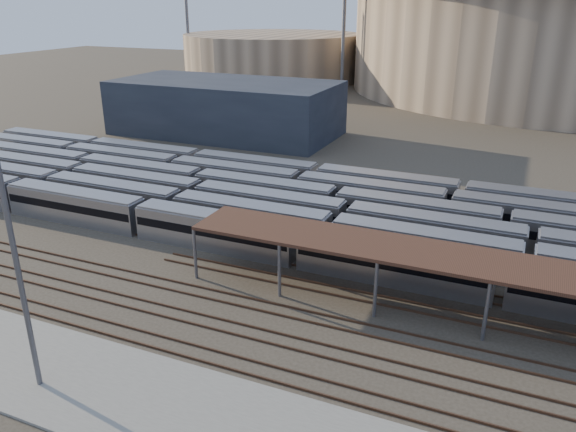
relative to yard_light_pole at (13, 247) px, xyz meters
The scene contains 12 objects.
ground 21.49m from the yard_light_pole, 60.61° to the left, with size 420.00×420.00×0.00m, color #383026.
apron 11.16m from the yard_light_pole, 18.54° to the left, with size 50.00×9.00×0.20m, color gray.
subway_trains 36.68m from the yard_light_pole, 78.25° to the left, with size 121.13×23.90×3.60m.
inspection_shed 37.72m from the yard_light_pole, 33.17° to the left, with size 60.30×6.00×5.30m.
empty_tracks 17.91m from the yard_light_pole, 51.00° to the left, with size 170.00×9.62×0.18m.
stadium 160.25m from the yard_light_pole, 77.65° to the left, with size 124.00×124.00×32.50m.
secondary_arena 155.01m from the yard_light_pole, 109.11° to the left, with size 56.00×56.00×14.00m, color tan.
service_building 76.11m from the yard_light_pole, 109.82° to the left, with size 42.00×20.00×10.00m, color #1E232D.
floodlight_0 128.53m from the yard_light_pole, 99.32° to the left, with size 4.00×1.00×38.40m.
floodlight_1 156.39m from the yard_light_pole, 119.04° to the left, with size 4.00×1.00×38.40m.
floodlight_3 176.73m from the yard_light_pole, 90.24° to the left, with size 4.00×1.00×38.40m.
yard_light_pole is the anchor object (origin of this frame).
Camera 1 is at (18.69, -38.39, 24.60)m, focal length 35.00 mm.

